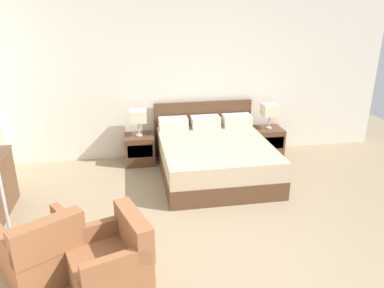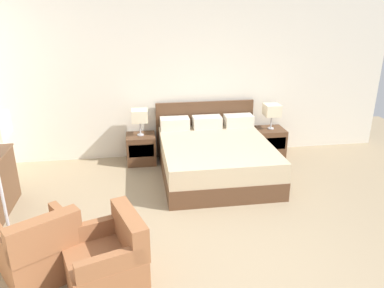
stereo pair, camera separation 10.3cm
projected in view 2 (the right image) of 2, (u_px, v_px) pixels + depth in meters
name	position (u px, v px, depth m)	size (l,w,h in m)	color
ground_plane	(230.00, 274.00, 3.84)	(10.00, 10.00, 0.00)	#998466
wall_back	(185.00, 78.00, 6.45)	(7.34, 0.06, 2.78)	silver
bed	(215.00, 157.00, 5.96)	(1.75, 1.97, 0.98)	brown
nightstand_left	(141.00, 149.00, 6.45)	(0.49, 0.46, 0.50)	brown
nightstand_right	(270.00, 142.00, 6.77)	(0.49, 0.46, 0.50)	brown
table_lamp_left	(140.00, 116.00, 6.24)	(0.27, 0.27, 0.45)	#B7B7BC
table_lamp_right	(272.00, 110.00, 6.57)	(0.27, 0.27, 0.45)	#B7B7BC
armchair_by_window	(40.00, 251.00, 3.74)	(0.94, 0.95, 0.76)	#935B38
armchair_companion	(109.00, 262.00, 3.58)	(0.87, 0.86, 0.76)	#935B38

